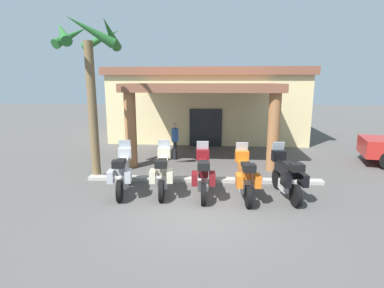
# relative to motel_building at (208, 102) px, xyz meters

# --- Properties ---
(ground_plane) EXTENTS (80.00, 80.00, 0.00)m
(ground_plane) POSITION_rel_motel_building_xyz_m (-0.11, -12.06, -2.23)
(ground_plane) COLOR #514F4C
(motel_building) EXTENTS (12.07, 12.32, 4.36)m
(motel_building) POSITION_rel_motel_building_xyz_m (0.00, 0.00, 0.00)
(motel_building) COLOR beige
(motel_building) RESTS_ON ground_plane
(motorcycle_silver) EXTENTS (0.82, 2.21, 1.61)m
(motorcycle_silver) POSITION_rel_motel_building_xyz_m (-2.69, -10.76, -1.53)
(motorcycle_silver) COLOR black
(motorcycle_silver) RESTS_ON ground_plane
(motorcycle_cream) EXTENTS (0.74, 2.21, 1.61)m
(motorcycle_cream) POSITION_rel_motel_building_xyz_m (-1.38, -10.67, -1.53)
(motorcycle_cream) COLOR black
(motorcycle_cream) RESTS_ON ground_plane
(motorcycle_maroon) EXTENTS (0.72, 2.21, 1.61)m
(motorcycle_maroon) POSITION_rel_motel_building_xyz_m (-0.07, -10.82, -1.53)
(motorcycle_maroon) COLOR black
(motorcycle_maroon) RESTS_ON ground_plane
(motorcycle_orange) EXTENTS (0.72, 2.21, 1.61)m
(motorcycle_orange) POSITION_rel_motel_building_xyz_m (1.23, -10.94, -1.53)
(motorcycle_orange) COLOR black
(motorcycle_orange) RESTS_ON ground_plane
(motorcycle_black) EXTENTS (0.80, 2.21, 1.61)m
(motorcycle_black) POSITION_rel_motel_building_xyz_m (2.54, -10.81, -1.53)
(motorcycle_black) COLOR black
(motorcycle_black) RESTS_ON ground_plane
(pedestrian) EXTENTS (0.32, 0.53, 1.71)m
(pedestrian) POSITION_rel_motel_building_xyz_m (-1.49, -6.31, -1.24)
(pedestrian) COLOR black
(pedestrian) RESTS_ON ground_plane
(palm_tree_roadside) EXTENTS (2.46, 2.43, 5.75)m
(palm_tree_roadside) POSITION_rel_motel_building_xyz_m (-4.17, -9.18, 2.07)
(palm_tree_roadside) COLOR brown
(palm_tree_roadside) RESTS_ON ground_plane
(curb_strip) EXTENTS (8.55, 0.36, 0.12)m
(curb_strip) POSITION_rel_motel_building_xyz_m (-0.07, -9.44, -2.17)
(curb_strip) COLOR #ADA89E
(curb_strip) RESTS_ON ground_plane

